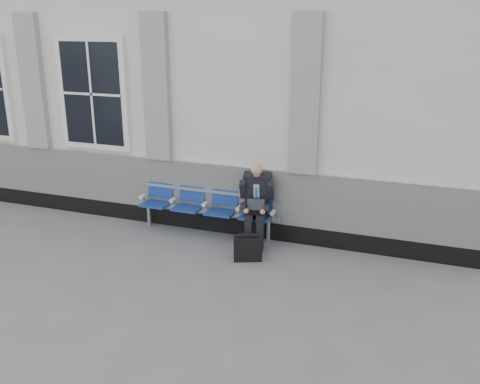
% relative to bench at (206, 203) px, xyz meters
% --- Properties ---
extents(ground, '(70.00, 70.00, 0.00)m').
position_rel_bench_xyz_m(ground, '(-2.51, -1.32, -0.55)').
color(ground, slate).
rests_on(ground, ground).
extents(station_building, '(14.40, 4.40, 4.49)m').
position_rel_bench_xyz_m(station_building, '(-2.52, 2.15, 1.67)').
color(station_building, silver).
rests_on(station_building, ground).
extents(bench, '(2.60, 0.47, 0.91)m').
position_rel_bench_xyz_m(bench, '(0.00, 0.00, 0.00)').
color(bench, '#9EA0A3').
rests_on(bench, ground).
extents(businessman, '(0.57, 0.77, 1.36)m').
position_rel_bench_xyz_m(businessman, '(0.92, -0.13, 0.19)').
color(businessman, black).
rests_on(businessman, ground).
extents(briefcase, '(0.46, 0.32, 0.43)m').
position_rel_bench_xyz_m(briefcase, '(1.00, -0.76, -0.35)').
color(briefcase, black).
rests_on(briefcase, ground).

